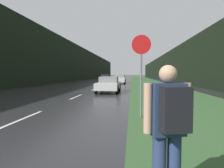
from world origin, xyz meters
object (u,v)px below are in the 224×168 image
(car_passing_far, at_px, (119,79))
(car_oncoming, at_px, (105,78))
(car_passing_near, at_px, (109,84))
(stop_sign, at_px, (141,67))
(hitchhiker_with_backpack, at_px, (169,126))

(car_passing_far, relative_size, car_oncoming, 0.93)
(car_passing_near, bearing_deg, stop_sign, 103.21)
(car_passing_near, height_order, car_passing_far, car_passing_far)
(stop_sign, distance_m, hitchhiker_with_backpack, 5.07)
(hitchhiker_with_backpack, height_order, car_passing_near, hitchhiker_with_backpack)
(car_passing_near, bearing_deg, car_oncoming, -81.63)
(car_oncoming, bearing_deg, hitchhiker_with_backpack, -81.29)
(stop_sign, bearing_deg, car_oncoming, 99.74)
(stop_sign, xyz_separation_m, car_oncoming, (-6.17, 35.92, -1.14))
(stop_sign, relative_size, car_passing_far, 0.75)
(car_passing_far, distance_m, car_oncoming, 11.16)
(stop_sign, distance_m, car_passing_far, 25.56)
(car_passing_near, distance_m, car_passing_far, 15.37)
(hitchhiker_with_backpack, xyz_separation_m, car_passing_near, (-2.46, 15.05, -0.29))
(car_passing_far, bearing_deg, hitchhiker_with_backpack, 94.63)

